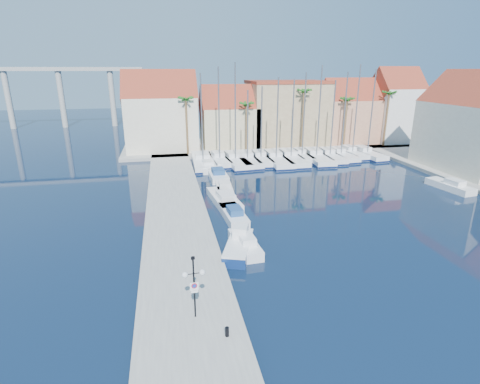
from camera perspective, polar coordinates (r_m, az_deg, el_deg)
The scene contains 39 objects.
ground at distance 26.17m, azimuth 12.70°, elevation -14.50°, with size 260.00×260.00×0.00m, color black.
quay_west at distance 36.09m, azimuth -9.51°, elevation -4.36°, with size 6.00×77.00×0.50m, color gray.
shore_north at distance 72.01m, azimuth 4.64°, elevation 7.18°, with size 54.00×16.00×0.50m, color gray.
lamp_post at distance 21.27m, azimuth -7.06°, elevation -12.87°, with size 1.30×0.42×3.84m.
bollard at distance 21.08m, azimuth -1.98°, elevation -20.51°, with size 0.21×0.21×0.53m, color black.
fishing_boat at distance 30.14m, azimuth -0.16°, elevation -8.04°, with size 3.45×5.59×1.86m.
motorboat_west_0 at distance 30.58m, azimuth 0.80°, elevation -7.87°, with size 1.98×5.20×1.40m.
motorboat_west_1 at distance 36.47m, azimuth -0.99°, elevation -3.42°, with size 2.16×5.75×1.40m.
motorboat_west_2 at distance 40.79m, azimuth -2.40°, elevation -1.04°, with size 3.05×7.45×1.40m.
motorboat_west_3 at distance 44.56m, azimuth -2.43°, elevation 0.63°, with size 2.19×5.71×1.40m.
motorboat_west_4 at distance 50.52m, azimuth -3.45°, elevation 2.74°, with size 2.22×6.90×1.40m.
motorboat_west_5 at distance 54.97m, azimuth -4.99°, elevation 3.99°, with size 2.17×6.42×1.40m.
motorboat_west_6 at distance 59.12m, azimuth -5.48°, elevation 4.98°, with size 2.34×5.79×1.40m.
motorboat_east_1 at distance 52.12m, azimuth 29.43°, elevation 0.86°, with size 2.73×6.18×1.40m.
sailboat_0 at distance 57.78m, azimuth -5.69°, elevation 4.73°, with size 3.43×11.75×13.45m.
sailboat_1 at distance 58.60m, azimuth -3.21°, elevation 5.04°, with size 3.02×9.26×14.34m.
sailboat_2 at distance 58.23m, azimuth -0.86°, elevation 4.95°, with size 3.74×11.34×14.92m.
sailboat_3 at distance 58.63m, azimuth 0.99°, elevation 5.00°, with size 3.05×10.76×11.07m.
sailboat_4 at distance 59.28m, azimuth 3.07°, elevation 5.15°, with size 2.68×9.56×11.56m.
sailboat_5 at distance 59.35m, azimuth 5.33°, elevation 5.10°, with size 3.08×11.64×12.88m.
sailboat_6 at distance 60.37m, azimuth 7.59°, elevation 5.24°, with size 3.49×11.85×12.65m.
sailboat_7 at distance 61.84m, azimuth 9.27°, elevation 5.55°, with size 2.19×8.11×13.53m.
sailboat_8 at distance 61.86m, azimuth 11.36°, elevation 5.37°, with size 3.87×11.86×14.53m.
sailboat_9 at distance 62.83m, azimuth 13.36°, elevation 5.43°, with size 2.98×9.92×12.42m.
sailboat_10 at distance 63.88m, azimuth 14.90°, elevation 5.55°, with size 3.04×9.35×13.59m.
sailboat_11 at distance 65.96m, azimuth 16.54°, elevation 5.83°, with size 2.64×8.58×14.71m.
sailboat_12 at distance 66.18m, azimuth 18.56°, elevation 5.64°, with size 3.18×9.56×13.94m.
building_0 at distance 67.30m, azimuth -11.92°, elevation 11.49°, with size 12.30×9.00×13.50m.
building_1 at distance 68.46m, azimuth -1.59°, elevation 10.94°, with size 10.30×8.00×11.00m.
building_2 at distance 72.00m, azimuth 7.11°, elevation 11.94°, with size 14.20×10.20×11.50m.
building_3 at distance 75.80m, azimuth 16.16°, elevation 11.38°, with size 10.30×8.00×12.00m.
building_4 at distance 79.39m, azimuth 22.47°, elevation 11.82°, with size 8.30×8.00×14.00m.
building_6 at distance 61.02m, azimuth 32.17°, elevation 8.47°, with size 9.00×14.30×13.50m.
palm_0 at distance 62.19m, azimuth -8.27°, elevation 13.53°, with size 2.60×2.60×10.15m.
palm_1 at distance 63.66m, azimuth 1.02°, elevation 12.96°, with size 2.60×2.60×9.15m.
palm_2 at distance 66.40m, azimuth 9.76°, elevation 14.56°, with size 2.60×2.60×11.15m.
palm_3 at distance 69.75m, azimuth 16.01°, elevation 13.14°, with size 2.60×2.60×9.65m.
palm_4 at distance 73.68m, azimuth 21.78°, elevation 13.54°, with size 2.60×2.60×10.65m.
viaduct at distance 106.09m, azimuth -28.50°, elevation 14.10°, with size 48.00×2.20×14.45m.
Camera 1 is at (-9.74, -19.89, 13.94)m, focal length 28.00 mm.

